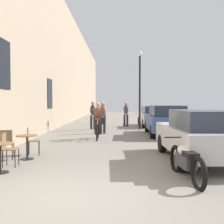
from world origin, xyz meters
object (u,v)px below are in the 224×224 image
(pedestrian_near, at_px, (103,115))
(street_lamp, at_px, (140,80))
(pedestrian_mid, at_px, (93,113))
(cafe_chair_mid_toward_street, at_px, (7,142))
(parked_car_second, at_px, (166,120))
(parked_motorcycle, at_px, (186,161))
(cafe_chair_mid_toward_wall, at_px, (31,139))
(parked_car_nearest, at_px, (200,135))
(cafe_table_mid, at_px, (27,142))
(parked_car_third, at_px, (152,116))
(pedestrian_far, at_px, (126,113))
(cafe_chair_near_toward_street, at_px, (8,147))
(cyclist_on_bicycle, at_px, (98,121))
(cafe_table_near, at_px, (0,151))
(pedestrian_furthest, at_px, (104,112))

(pedestrian_near, relative_size, street_lamp, 0.36)
(pedestrian_mid, bearing_deg, street_lamp, -0.09)
(pedestrian_near, bearing_deg, cafe_chair_mid_toward_street, -109.70)
(street_lamp, xyz_separation_m, parked_car_second, (1.05, -3.32, -2.31))
(parked_motorcycle, bearing_deg, street_lamp, 90.30)
(cafe_chair_mid_toward_wall, relative_size, parked_car_second, 0.20)
(parked_car_nearest, distance_m, parked_car_second, 6.32)
(cafe_table_mid, bearing_deg, parked_car_third, 65.57)
(pedestrian_far, bearing_deg, cafe_chair_near_toward_street, -106.16)
(cafe_chair_mid_toward_street, distance_m, parked_car_third, 12.93)
(cafe_table_mid, distance_m, cyclist_on_bicycle, 5.03)
(cafe_table_near, xyz_separation_m, parked_car_nearest, (5.19, 1.41, 0.25))
(cyclist_on_bicycle, relative_size, parked_motorcycle, 0.82)
(cafe_chair_mid_toward_street, distance_m, parked_car_second, 8.46)
(cafe_chair_mid_toward_street, xyz_separation_m, parked_motorcycle, (4.78, -2.04, -0.11))
(cyclist_on_bicycle, xyz_separation_m, parked_car_third, (3.41, 6.79, -0.07))
(cafe_chair_near_toward_street, height_order, parked_car_third, parked_car_third)
(cyclist_on_bicycle, bearing_deg, cafe_table_near, -107.04)
(cafe_chair_mid_toward_street, distance_m, parked_motorcycle, 5.20)
(cafe_chair_mid_toward_street, xyz_separation_m, pedestrian_far, (3.92, 11.38, 0.47))
(parked_car_nearest, relative_size, parked_motorcycle, 1.97)
(pedestrian_near, xyz_separation_m, pedestrian_furthest, (-0.22, 6.46, -0.06))
(pedestrian_far, bearing_deg, street_lamp, -66.81)
(pedestrian_mid, bearing_deg, cafe_chair_mid_toward_wall, -98.14)
(cafe_table_mid, bearing_deg, pedestrian_near, 74.43)
(cafe_chair_mid_toward_street, relative_size, pedestrian_far, 0.51)
(cafe_table_mid, xyz_separation_m, pedestrian_furthest, (1.70, 13.36, 0.41))
(pedestrian_far, bearing_deg, pedestrian_furthest, 128.64)
(street_lamp, bearing_deg, cafe_chair_near_toward_street, -112.75)
(parked_car_third, bearing_deg, pedestrian_furthest, 151.89)
(cyclist_on_bicycle, xyz_separation_m, street_lamp, (2.34, 4.74, 2.30))
(cafe_table_near, bearing_deg, pedestrian_near, 76.45)
(cafe_chair_mid_toward_wall, height_order, pedestrian_near, pedestrian_near)
(cafe_chair_mid_toward_street, distance_m, pedestrian_furthest, 13.63)
(cafe_chair_mid_toward_wall, bearing_deg, cafe_table_mid, -83.77)
(street_lamp, height_order, parked_car_second, street_lamp)
(cafe_chair_mid_toward_wall, bearing_deg, cafe_chair_mid_toward_street, -123.61)
(pedestrian_near, height_order, parked_motorcycle, pedestrian_near)
(pedestrian_mid, height_order, parked_motorcycle, pedestrian_mid)
(cafe_table_mid, height_order, cafe_chair_mid_toward_wall, cafe_chair_mid_toward_wall)
(cafe_table_mid, relative_size, cafe_chair_mid_toward_wall, 0.81)
(street_lamp, xyz_separation_m, parked_car_third, (1.07, 2.05, -2.36))
(pedestrian_mid, bearing_deg, cyclist_on_bicycle, -82.50)
(pedestrian_far, bearing_deg, pedestrian_near, -107.88)
(pedestrian_far, relative_size, parked_motorcycle, 0.81)
(pedestrian_far, bearing_deg, parked_car_third, 5.47)
(cyclist_on_bicycle, height_order, parked_car_nearest, cyclist_on_bicycle)
(cafe_table_near, distance_m, cafe_table_mid, 1.62)
(cyclist_on_bicycle, height_order, pedestrian_near, pedestrian_near)
(cafe_chair_mid_toward_street, height_order, cafe_chair_mid_toward_wall, same)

